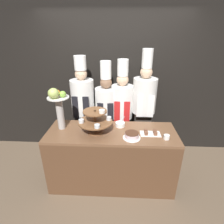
{
  "coord_description": "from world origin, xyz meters",
  "views": [
    {
      "loc": [
        0.11,
        -1.77,
        2.09
      ],
      "look_at": [
        0.0,
        0.42,
        1.13
      ],
      "focal_mm": 28.0,
      "sensor_mm": 36.0,
      "label": 1
    }
  ],
  "objects_px": {
    "fruit_pedestal": "(58,103)",
    "serving_bowl_far": "(120,124)",
    "cup_white": "(167,137)",
    "chef_center_right": "(122,109)",
    "chef_left": "(83,106)",
    "chef_right": "(144,105)",
    "cake_round": "(132,136)",
    "cake_square_tray": "(150,133)",
    "tiered_stand": "(95,120)",
    "chef_center_left": "(106,110)"
  },
  "relations": [
    {
      "from": "tiered_stand",
      "to": "cake_round",
      "type": "distance_m",
      "value": 0.52
    },
    {
      "from": "cake_square_tray",
      "to": "chef_right",
      "type": "distance_m",
      "value": 0.69
    },
    {
      "from": "fruit_pedestal",
      "to": "chef_right",
      "type": "xyz_separation_m",
      "value": [
        1.22,
        0.59,
        -0.24
      ]
    },
    {
      "from": "cake_round",
      "to": "chef_center_right",
      "type": "relative_size",
      "value": 0.13
    },
    {
      "from": "tiered_stand",
      "to": "serving_bowl_far",
      "type": "distance_m",
      "value": 0.41
    },
    {
      "from": "cake_square_tray",
      "to": "chef_center_right",
      "type": "distance_m",
      "value": 0.78
    },
    {
      "from": "fruit_pedestal",
      "to": "chef_left",
      "type": "bearing_deg",
      "value": 71.3
    },
    {
      "from": "fruit_pedestal",
      "to": "cake_round",
      "type": "height_order",
      "value": "fruit_pedestal"
    },
    {
      "from": "fruit_pedestal",
      "to": "serving_bowl_far",
      "type": "height_order",
      "value": "fruit_pedestal"
    },
    {
      "from": "chef_left",
      "to": "chef_right",
      "type": "xyz_separation_m",
      "value": [
        1.02,
        0.0,
        0.03
      ]
    },
    {
      "from": "fruit_pedestal",
      "to": "cake_square_tray",
      "type": "xyz_separation_m",
      "value": [
        1.24,
        -0.09,
        -0.37
      ]
    },
    {
      "from": "cake_square_tray",
      "to": "serving_bowl_far",
      "type": "xyz_separation_m",
      "value": [
        -0.41,
        0.2,
        0.01
      ]
    },
    {
      "from": "cake_square_tray",
      "to": "chef_right",
      "type": "height_order",
      "value": "chef_right"
    },
    {
      "from": "cup_white",
      "to": "cake_square_tray",
      "type": "distance_m",
      "value": 0.22
    },
    {
      "from": "chef_center_right",
      "to": "chef_right",
      "type": "xyz_separation_m",
      "value": [
        0.36,
        0.0,
        0.07
      ]
    },
    {
      "from": "serving_bowl_far",
      "to": "chef_center_right",
      "type": "height_order",
      "value": "chef_center_right"
    },
    {
      "from": "tiered_stand",
      "to": "chef_center_left",
      "type": "bearing_deg",
      "value": 82.43
    },
    {
      "from": "cup_white",
      "to": "chef_center_right",
      "type": "bearing_deg",
      "value": 125.75
    },
    {
      "from": "chef_right",
      "to": "cup_white",
      "type": "bearing_deg",
      "value": -75.31
    },
    {
      "from": "serving_bowl_far",
      "to": "chef_center_right",
      "type": "xyz_separation_m",
      "value": [
        0.02,
        0.48,
        0.04
      ]
    },
    {
      "from": "fruit_pedestal",
      "to": "chef_center_right",
      "type": "distance_m",
      "value": 1.09
    },
    {
      "from": "tiered_stand",
      "to": "cup_white",
      "type": "height_order",
      "value": "tiered_stand"
    },
    {
      "from": "serving_bowl_far",
      "to": "cup_white",
      "type": "bearing_deg",
      "value": -27.75
    },
    {
      "from": "cake_square_tray",
      "to": "chef_center_left",
      "type": "height_order",
      "value": "chef_center_left"
    },
    {
      "from": "fruit_pedestal",
      "to": "cake_round",
      "type": "bearing_deg",
      "value": -11.5
    },
    {
      "from": "cup_white",
      "to": "fruit_pedestal",
      "type": "bearing_deg",
      "value": 172.09
    },
    {
      "from": "serving_bowl_far",
      "to": "chef_center_left",
      "type": "height_order",
      "value": "chef_center_left"
    },
    {
      "from": "tiered_stand",
      "to": "chef_left",
      "type": "relative_size",
      "value": 0.25
    },
    {
      "from": "chef_center_left",
      "to": "chef_center_right",
      "type": "height_order",
      "value": "chef_center_right"
    },
    {
      "from": "cake_round",
      "to": "serving_bowl_far",
      "type": "xyz_separation_m",
      "value": [
        -0.15,
        0.31,
        -0.01
      ]
    },
    {
      "from": "chef_left",
      "to": "chef_right",
      "type": "height_order",
      "value": "chef_right"
    },
    {
      "from": "tiered_stand",
      "to": "chef_right",
      "type": "relative_size",
      "value": 0.24
    },
    {
      "from": "cake_round",
      "to": "serving_bowl_far",
      "type": "bearing_deg",
      "value": 115.6
    },
    {
      "from": "tiered_stand",
      "to": "chef_center_right",
      "type": "distance_m",
      "value": 0.76
    },
    {
      "from": "serving_bowl_far",
      "to": "chef_center_right",
      "type": "bearing_deg",
      "value": 87.08
    },
    {
      "from": "chef_center_left",
      "to": "fruit_pedestal",
      "type": "bearing_deg",
      "value": -135.05
    },
    {
      "from": "fruit_pedestal",
      "to": "chef_center_right",
      "type": "bearing_deg",
      "value": 34.63
    },
    {
      "from": "tiered_stand",
      "to": "fruit_pedestal",
      "type": "distance_m",
      "value": 0.55
    },
    {
      "from": "chef_right",
      "to": "tiered_stand",
      "type": "bearing_deg",
      "value": -136.92
    },
    {
      "from": "cake_round",
      "to": "chef_right",
      "type": "xyz_separation_m",
      "value": [
        0.24,
        0.79,
        0.11
      ]
    },
    {
      "from": "cup_white",
      "to": "chef_center_left",
      "type": "distance_m",
      "value": 1.15
    },
    {
      "from": "tiered_stand",
      "to": "chef_center_left",
      "type": "relative_size",
      "value": 0.26
    },
    {
      "from": "chef_left",
      "to": "cup_white",
      "type": "bearing_deg",
      "value": -32.81
    },
    {
      "from": "chef_center_right",
      "to": "cake_square_tray",
      "type": "bearing_deg",
      "value": -60.6
    },
    {
      "from": "cake_square_tray",
      "to": "serving_bowl_far",
      "type": "bearing_deg",
      "value": 153.69
    },
    {
      "from": "fruit_pedestal",
      "to": "serving_bowl_far",
      "type": "bearing_deg",
      "value": 7.8
    },
    {
      "from": "cup_white",
      "to": "cake_square_tray",
      "type": "height_order",
      "value": "cup_white"
    },
    {
      "from": "tiered_stand",
      "to": "cake_round",
      "type": "xyz_separation_m",
      "value": [
        0.48,
        -0.12,
        -0.15
      ]
    },
    {
      "from": "fruit_pedestal",
      "to": "cake_round",
      "type": "relative_size",
      "value": 2.68
    },
    {
      "from": "cup_white",
      "to": "chef_right",
      "type": "height_order",
      "value": "chef_right"
    }
  ]
}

